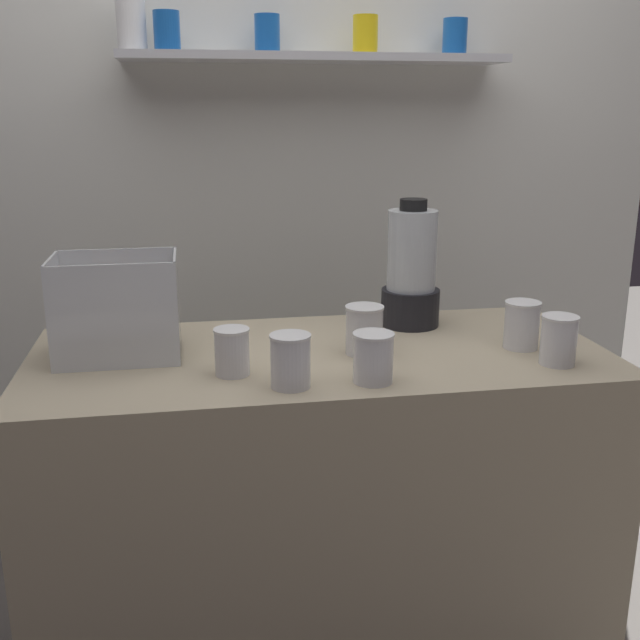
# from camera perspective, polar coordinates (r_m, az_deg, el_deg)

# --- Properties ---
(counter) EXTENTS (1.40, 0.64, 0.90)m
(counter) POSITION_cam_1_polar(r_m,az_deg,el_deg) (2.01, 0.00, -14.71)
(counter) COLOR tan
(counter) RESTS_ON ground_plane
(back_wall_unit) EXTENTS (2.60, 0.24, 2.50)m
(back_wall_unit) POSITION_cam_1_polar(r_m,az_deg,el_deg) (2.50, -3.07, 11.04)
(back_wall_unit) COLOR silver
(back_wall_unit) RESTS_ON ground_plane
(carrot_display_bin) EXTENTS (0.29, 0.20, 0.24)m
(carrot_display_bin) POSITION_cam_1_polar(r_m,az_deg,el_deg) (1.83, -15.06, -0.43)
(carrot_display_bin) COLOR white
(carrot_display_bin) RESTS_ON counter
(blender_pitcher) EXTENTS (0.16, 0.16, 0.34)m
(blender_pitcher) POSITION_cam_1_polar(r_m,az_deg,el_deg) (2.03, 6.99, 3.62)
(blender_pitcher) COLOR black
(blender_pitcher) RESTS_ON counter
(juice_cup_pomegranate_far_left) EXTENTS (0.08, 0.08, 0.11)m
(juice_cup_pomegranate_far_left) POSITION_cam_1_polar(r_m,az_deg,el_deg) (1.66, -6.73, -2.63)
(juice_cup_pomegranate_far_left) COLOR white
(juice_cup_pomegranate_far_left) RESTS_ON counter
(juice_cup_mango_left) EXTENTS (0.09, 0.09, 0.12)m
(juice_cup_mango_left) POSITION_cam_1_polar(r_m,az_deg,el_deg) (1.58, -2.27, -3.31)
(juice_cup_mango_left) COLOR white
(juice_cup_mango_left) RESTS_ON counter
(juice_cup_orange_middle) EXTENTS (0.09, 0.09, 0.11)m
(juice_cup_orange_middle) POSITION_cam_1_polar(r_m,az_deg,el_deg) (1.61, 4.09, -3.12)
(juice_cup_orange_middle) COLOR white
(juice_cup_orange_middle) RESTS_ON counter
(juice_cup_carrot_right) EXTENTS (0.09, 0.09, 0.12)m
(juice_cup_carrot_right) POSITION_cam_1_polar(r_m,az_deg,el_deg) (1.80, 3.41, -0.94)
(juice_cup_carrot_right) COLOR white
(juice_cup_carrot_right) RESTS_ON counter
(juice_cup_beet_far_right) EXTENTS (0.09, 0.09, 0.12)m
(juice_cup_beet_far_right) POSITION_cam_1_polar(r_m,az_deg,el_deg) (1.90, 15.16, -0.58)
(juice_cup_beet_far_right) COLOR white
(juice_cup_beet_far_right) RESTS_ON counter
(juice_cup_pomegranate_rightmost) EXTENTS (0.08, 0.08, 0.12)m
(juice_cup_pomegranate_rightmost) POSITION_cam_1_polar(r_m,az_deg,el_deg) (1.81, 17.77, -1.69)
(juice_cup_pomegranate_rightmost) COLOR white
(juice_cup_pomegranate_rightmost) RESTS_ON counter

